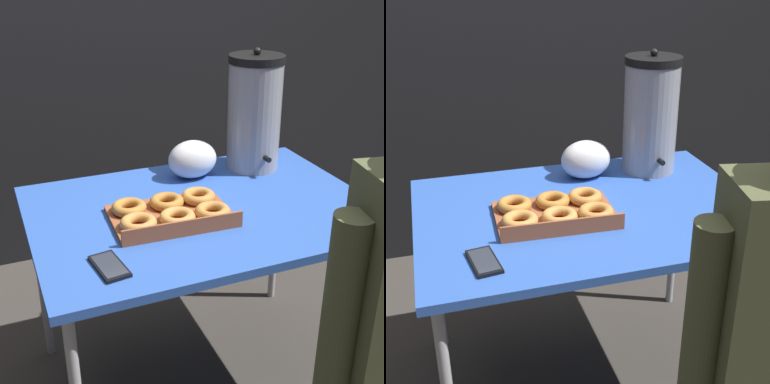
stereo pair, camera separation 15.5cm
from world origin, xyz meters
TOP-DOWN VIEW (x-y plane):
  - ground_plane at (0.00, 0.00)m, footprint 12.00×12.00m
  - folding_table at (0.00, 0.00)m, footprint 1.11×0.79m
  - donut_box at (-0.12, -0.04)m, footprint 0.39×0.27m
  - coffee_urn at (0.32, 0.25)m, footprint 0.20×0.23m
  - cell_phone at (-0.37, -0.24)m, footprint 0.09×0.15m
  - plastic_bag at (0.07, 0.24)m, footprint 0.18×0.13m

SIDE VIEW (x-z plane):
  - ground_plane at x=0.00m, z-range 0.00..0.00m
  - folding_table at x=0.00m, z-range 0.31..1.03m
  - cell_phone at x=-0.37m, z-range 0.72..0.73m
  - donut_box at x=-0.12m, z-range 0.72..0.77m
  - plastic_bag at x=0.07m, z-range 0.72..0.86m
  - coffee_urn at x=0.32m, z-range 0.71..1.16m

